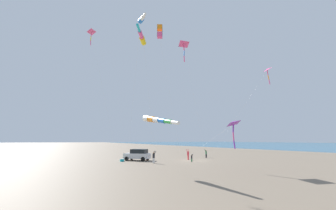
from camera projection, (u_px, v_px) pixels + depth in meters
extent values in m
plane|color=#756654|center=(194.00, 161.00, 34.00)|extent=(600.00, 600.00, 0.00)
cube|color=silver|center=(137.00, 156.00, 34.52)|extent=(4.34, 4.35, 0.84)
cube|color=black|center=(139.00, 151.00, 34.54)|extent=(2.97, 2.98, 0.68)
cylinder|color=black|center=(127.00, 159.00, 33.99)|extent=(0.62, 0.62, 0.66)
cylinder|color=black|center=(132.00, 158.00, 35.74)|extent=(0.62, 0.62, 0.66)
cylinder|color=black|center=(143.00, 159.00, 33.15)|extent=(0.62, 0.62, 0.66)
cylinder|color=black|center=(147.00, 158.00, 34.90)|extent=(0.62, 0.62, 0.66)
cube|color=#1EB7C6|center=(122.00, 160.00, 32.75)|extent=(0.60, 0.40, 0.36)
cube|color=white|center=(122.00, 159.00, 32.78)|extent=(0.62, 0.42, 0.06)
cube|color=silver|center=(154.00, 161.00, 30.32)|extent=(0.33, 0.23, 0.75)
cylinder|color=#232328|center=(154.00, 156.00, 30.44)|extent=(0.43, 0.43, 0.62)
sphere|color=#A37551|center=(154.00, 153.00, 30.51)|extent=(0.23, 0.23, 0.23)
cylinder|color=#232328|center=(154.00, 152.00, 30.73)|extent=(0.39, 0.21, 0.47)
cylinder|color=#232328|center=(155.00, 153.00, 30.52)|extent=(0.39, 0.21, 0.47)
cube|color=#B72833|center=(188.00, 158.00, 35.53)|extent=(0.20, 0.32, 0.75)
cylinder|color=#B72833|center=(188.00, 154.00, 35.64)|extent=(0.40, 0.40, 0.62)
sphere|color=beige|center=(188.00, 151.00, 35.71)|extent=(0.23, 0.23, 0.23)
cylinder|color=#B72833|center=(187.00, 151.00, 35.82)|extent=(0.17, 0.39, 0.47)
cylinder|color=#B72833|center=(189.00, 151.00, 35.90)|extent=(0.17, 0.39, 0.47)
cube|color=#3D7F51|center=(192.00, 160.00, 32.14)|extent=(0.15, 0.22, 0.52)
cylinder|color=#232328|center=(192.00, 157.00, 32.22)|extent=(0.29, 0.29, 0.43)
sphere|color=#A37551|center=(192.00, 155.00, 32.27)|extent=(0.16, 0.16, 0.16)
cylinder|color=#232328|center=(193.00, 155.00, 32.27)|extent=(0.13, 0.27, 0.32)
cylinder|color=#232328|center=(192.00, 155.00, 32.12)|extent=(0.13, 0.27, 0.32)
cube|color=#232328|center=(206.00, 156.00, 39.93)|extent=(0.26, 0.29, 0.66)
cylinder|color=#3D7F51|center=(206.00, 153.00, 40.03)|extent=(0.43, 0.43, 0.55)
sphere|color=#A37551|center=(206.00, 151.00, 40.09)|extent=(0.21, 0.21, 0.21)
cylinder|color=#3D7F51|center=(205.00, 150.00, 40.03)|extent=(0.27, 0.31, 0.42)
cylinder|color=#3D7F51|center=(206.00, 150.00, 40.28)|extent=(0.27, 0.31, 0.42)
pyramid|color=#EF4C93|center=(184.00, 44.00, 29.86)|extent=(2.31, 2.16, 0.48)
cylinder|color=black|center=(184.00, 44.00, 29.83)|extent=(1.01, 1.40, 0.38)
cylinder|color=#EF4C93|center=(184.00, 48.00, 29.74)|extent=(0.21, 0.19, 0.87)
cylinder|color=blue|center=(184.00, 53.00, 29.54)|extent=(0.28, 0.29, 0.89)
cylinder|color=#EF4C93|center=(184.00, 59.00, 29.38)|extent=(0.28, 0.25, 0.89)
cylinder|color=white|center=(196.00, 106.00, 31.84)|extent=(6.89, 4.24, 16.94)
pyramid|color=#EF4C93|center=(267.00, 69.00, 28.29)|extent=(1.41, 1.71, 0.62)
cylinder|color=black|center=(267.00, 70.00, 28.28)|extent=(1.09, 0.46, 0.67)
cylinder|color=#EF4C93|center=(268.00, 73.00, 28.21)|extent=(0.15, 0.16, 0.66)
cylinder|color=orange|center=(268.00, 77.00, 28.07)|extent=(0.18, 0.21, 0.67)
cylinder|color=#EF4C93|center=(269.00, 82.00, 27.94)|extent=(0.20, 0.19, 0.67)
cylinder|color=white|center=(236.00, 118.00, 29.14)|extent=(5.18, 7.26, 12.77)
cylinder|color=white|center=(147.00, 118.00, 23.67)|extent=(0.77, 1.31, 0.88)
cylinder|color=orange|center=(152.00, 119.00, 22.65)|extent=(0.69, 1.29, 0.81)
cylinder|color=white|center=(157.00, 120.00, 21.62)|extent=(0.61, 1.28, 0.73)
cylinder|color=blue|center=(162.00, 121.00, 20.60)|extent=(0.53, 1.26, 0.65)
cylinder|color=green|center=(168.00, 122.00, 19.57)|extent=(0.45, 1.25, 0.57)
cylinder|color=white|center=(175.00, 122.00, 18.55)|extent=(0.37, 1.23, 0.49)
cylinder|color=white|center=(156.00, 144.00, 26.09)|extent=(4.29, 3.27, 5.70)
pyramid|color=#EF4C93|center=(91.00, 31.00, 34.52)|extent=(1.45, 1.90, 0.38)
cylinder|color=black|center=(91.00, 32.00, 34.51)|extent=(1.50, 0.32, 0.27)
cylinder|color=#EF4C93|center=(91.00, 34.00, 34.42)|extent=(0.18, 0.18, 0.77)
cylinder|color=yellow|center=(91.00, 39.00, 34.25)|extent=(0.19, 0.23, 0.78)
cylinder|color=#EF4C93|center=(91.00, 43.00, 34.13)|extent=(0.25, 0.24, 0.79)
cylinder|color=white|center=(104.00, 97.00, 35.08)|extent=(5.77, 2.33, 21.14)
pyramid|color=purple|center=(233.00, 123.00, 23.58)|extent=(2.39, 2.13, 0.71)
cylinder|color=black|center=(233.00, 124.00, 23.54)|extent=(0.86, 1.48, 0.69)
cylinder|color=purple|center=(233.00, 128.00, 23.48)|extent=(0.16, 0.25, 0.92)
cylinder|color=#EF4C93|center=(233.00, 136.00, 23.34)|extent=(0.20, 0.23, 0.91)
cylinder|color=purple|center=(234.00, 145.00, 23.15)|extent=(0.25, 0.26, 0.92)
cylinder|color=white|center=(203.00, 146.00, 29.08)|extent=(1.44, 13.03, 5.14)
cylinder|color=blue|center=(141.00, 20.00, 24.75)|extent=(0.80, 1.26, 0.87)
cylinder|color=white|center=(143.00, 18.00, 23.76)|extent=(0.63, 1.18, 0.71)
cylinder|color=white|center=(144.00, 15.00, 22.77)|extent=(0.46, 1.11, 0.55)
cylinder|color=white|center=(133.00, 101.00, 28.77)|extent=(2.19, 10.41, 17.56)
cube|color=orange|center=(160.00, 28.00, 25.54)|extent=(0.83, 0.83, 0.61)
cube|color=#EF4C93|center=(160.00, 35.00, 25.38)|extent=(0.83, 0.83, 0.61)
cylinder|color=black|center=(162.00, 30.00, 25.15)|extent=(0.02, 0.02, 1.59)
cylinder|color=black|center=(162.00, 33.00, 25.76)|extent=(0.02, 0.02, 1.59)
cylinder|color=black|center=(157.00, 30.00, 25.16)|extent=(0.02, 0.02, 1.59)
cylinder|color=black|center=(157.00, 33.00, 25.76)|extent=(0.02, 0.02, 1.59)
cylinder|color=white|center=(172.00, 108.00, 29.60)|extent=(8.18, 8.50, 15.76)
cylinder|color=yellow|center=(143.00, 40.00, 28.59)|extent=(1.37, 1.60, 0.82)
cylinder|color=#EF4C93|center=(141.00, 35.00, 27.24)|extent=(1.20, 1.48, 0.63)
cylinder|color=#1EB7C6|center=(138.00, 28.00, 25.90)|extent=(1.03, 1.36, 0.44)
cylinder|color=white|center=(150.00, 107.00, 31.27)|extent=(4.56, 5.48, 16.73)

